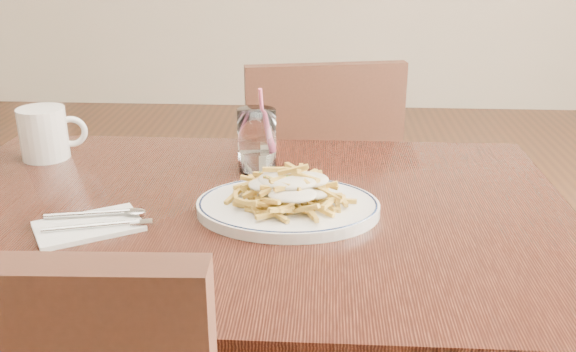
# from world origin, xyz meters

# --- Properties ---
(table) EXTENTS (1.20, 0.80, 0.75)m
(table) POSITION_xyz_m (0.00, 0.00, 0.67)
(table) COLOR black
(table) RESTS_ON ground
(chair_far) EXTENTS (0.49, 0.49, 0.90)m
(chair_far) POSITION_xyz_m (0.13, 0.66, 0.51)
(chair_far) COLOR black
(chair_far) RESTS_ON ground
(fries_plate) EXTENTS (0.36, 0.32, 0.02)m
(fries_plate) POSITION_xyz_m (0.09, -0.02, 0.76)
(fries_plate) COLOR white
(fries_plate) RESTS_ON table
(loaded_fries) EXTENTS (0.24, 0.21, 0.06)m
(loaded_fries) POSITION_xyz_m (0.09, -0.02, 0.80)
(loaded_fries) COLOR gold
(loaded_fries) RESTS_ON fries_plate
(napkin) EXTENTS (0.20, 0.18, 0.01)m
(napkin) POSITION_xyz_m (-0.25, -0.10, 0.75)
(napkin) COLOR silver
(napkin) RESTS_ON table
(cutlery) EXTENTS (0.20, 0.11, 0.01)m
(cutlery) POSITION_xyz_m (-0.25, -0.10, 0.76)
(cutlery) COLOR silver
(cutlery) RESTS_ON napkin
(water_glass) EXTENTS (0.08, 0.08, 0.18)m
(water_glass) POSITION_xyz_m (0.01, 0.19, 0.81)
(water_glass) COLOR white
(water_glass) RESTS_ON table
(coffee_mug) EXTENTS (0.14, 0.10, 0.11)m
(coffee_mug) POSITION_xyz_m (-0.46, 0.24, 0.81)
(coffee_mug) COLOR white
(coffee_mug) RESTS_ON table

